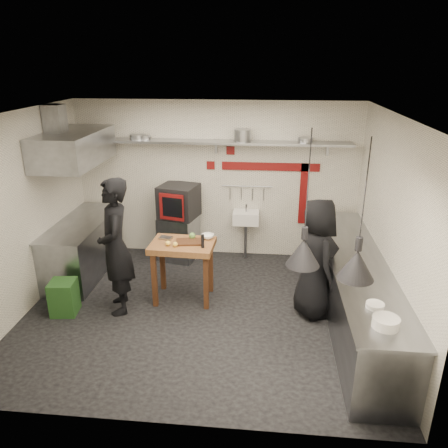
# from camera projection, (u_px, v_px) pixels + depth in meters

# --- Properties ---
(floor) EXTENTS (5.00, 5.00, 0.00)m
(floor) POSITION_uv_depth(u_px,v_px,m) (201.00, 311.00, 6.35)
(floor) COLOR black
(floor) RESTS_ON ground
(ceiling) EXTENTS (5.00, 5.00, 0.00)m
(ceiling) POSITION_uv_depth(u_px,v_px,m) (196.00, 115.00, 5.35)
(ceiling) COLOR beige
(ceiling) RESTS_ON floor
(wall_back) EXTENTS (5.00, 0.04, 2.80)m
(wall_back) POSITION_uv_depth(u_px,v_px,m) (217.00, 181.00, 7.80)
(wall_back) COLOR beige
(wall_back) RESTS_ON floor
(wall_front) EXTENTS (5.00, 0.04, 2.80)m
(wall_front) POSITION_uv_depth(u_px,v_px,m) (163.00, 303.00, 3.90)
(wall_front) COLOR beige
(wall_front) RESTS_ON floor
(wall_left) EXTENTS (0.04, 4.20, 2.80)m
(wall_left) POSITION_uv_depth(u_px,v_px,m) (21.00, 215.00, 6.08)
(wall_left) COLOR beige
(wall_left) RESTS_ON floor
(wall_right) EXTENTS (0.04, 4.20, 2.80)m
(wall_right) POSITION_uv_depth(u_px,v_px,m) (390.00, 228.00, 5.62)
(wall_right) COLOR beige
(wall_right) RESTS_ON floor
(red_band_horiz) EXTENTS (1.70, 0.02, 0.14)m
(red_band_horiz) POSITION_uv_depth(u_px,v_px,m) (270.00, 167.00, 7.60)
(red_band_horiz) COLOR maroon
(red_band_horiz) RESTS_ON wall_back
(red_band_vert) EXTENTS (0.14, 0.02, 1.10)m
(red_band_vert) POSITION_uv_depth(u_px,v_px,m) (303.00, 194.00, 7.71)
(red_band_vert) COLOR maroon
(red_band_vert) RESTS_ON wall_back
(red_tile_a) EXTENTS (0.14, 0.02, 0.14)m
(red_tile_a) POSITION_uv_depth(u_px,v_px,m) (231.00, 151.00, 7.57)
(red_tile_a) COLOR maroon
(red_tile_a) RESTS_ON wall_back
(red_tile_b) EXTENTS (0.14, 0.02, 0.14)m
(red_tile_b) POSITION_uv_depth(u_px,v_px,m) (211.00, 165.00, 7.70)
(red_tile_b) COLOR maroon
(red_tile_b) RESTS_ON wall_back
(back_shelf) EXTENTS (4.60, 0.34, 0.04)m
(back_shelf) POSITION_uv_depth(u_px,v_px,m) (215.00, 142.00, 7.38)
(back_shelf) COLOR gray
(back_shelf) RESTS_ON wall_back
(shelf_bracket_left) EXTENTS (0.04, 0.06, 0.24)m
(shelf_bracket_left) POSITION_uv_depth(u_px,v_px,m) (110.00, 144.00, 7.73)
(shelf_bracket_left) COLOR gray
(shelf_bracket_left) RESTS_ON wall_back
(shelf_bracket_mid) EXTENTS (0.04, 0.06, 0.24)m
(shelf_bracket_mid) POSITION_uv_depth(u_px,v_px,m) (216.00, 146.00, 7.56)
(shelf_bracket_mid) COLOR gray
(shelf_bracket_mid) RESTS_ON wall_back
(shelf_bracket_right) EXTENTS (0.04, 0.06, 0.24)m
(shelf_bracket_right) POSITION_uv_depth(u_px,v_px,m) (328.00, 148.00, 7.38)
(shelf_bracket_right) COLOR gray
(shelf_bracket_right) RESTS_ON wall_back
(pan_far_left) EXTENTS (0.33, 0.33, 0.09)m
(pan_far_left) POSITION_uv_depth(u_px,v_px,m) (137.00, 137.00, 7.48)
(pan_far_left) COLOR gray
(pan_far_left) RESTS_ON back_shelf
(pan_mid_left) EXTENTS (0.28, 0.28, 0.07)m
(pan_mid_left) POSITION_uv_depth(u_px,v_px,m) (145.00, 138.00, 7.47)
(pan_mid_left) COLOR gray
(pan_mid_left) RESTS_ON back_shelf
(stock_pot) EXTENTS (0.34, 0.34, 0.20)m
(stock_pot) POSITION_uv_depth(u_px,v_px,m) (242.00, 135.00, 7.30)
(stock_pot) COLOR gray
(stock_pot) RESTS_ON back_shelf
(pan_right) EXTENTS (0.30, 0.30, 0.08)m
(pan_right) POSITION_uv_depth(u_px,v_px,m) (305.00, 140.00, 7.22)
(pan_right) COLOR gray
(pan_right) RESTS_ON back_shelf
(oven_stand) EXTENTS (0.74, 0.69, 0.80)m
(oven_stand) POSITION_uv_depth(u_px,v_px,m) (179.00, 238.00, 7.92)
(oven_stand) COLOR gray
(oven_stand) RESTS_ON floor
(combi_oven) EXTENTS (0.74, 0.71, 0.58)m
(combi_oven) POSITION_uv_depth(u_px,v_px,m) (179.00, 201.00, 7.69)
(combi_oven) COLOR black
(combi_oven) RESTS_ON oven_stand
(oven_door) EXTENTS (0.44, 0.13, 0.46)m
(oven_door) POSITION_uv_depth(u_px,v_px,m) (172.00, 207.00, 7.38)
(oven_door) COLOR maroon
(oven_door) RESTS_ON combi_oven
(oven_glass) EXTENTS (0.36, 0.10, 0.34)m
(oven_glass) POSITION_uv_depth(u_px,v_px,m) (172.00, 207.00, 7.37)
(oven_glass) COLOR black
(oven_glass) RESTS_ON oven_door
(hand_sink) EXTENTS (0.46, 0.34, 0.22)m
(hand_sink) POSITION_uv_depth(u_px,v_px,m) (246.00, 218.00, 7.81)
(hand_sink) COLOR white
(hand_sink) RESTS_ON wall_back
(sink_tap) EXTENTS (0.03, 0.03, 0.14)m
(sink_tap) POSITION_uv_depth(u_px,v_px,m) (246.00, 208.00, 7.74)
(sink_tap) COLOR gray
(sink_tap) RESTS_ON hand_sink
(sink_drain) EXTENTS (0.06, 0.06, 0.66)m
(sink_drain) POSITION_uv_depth(u_px,v_px,m) (246.00, 241.00, 7.93)
(sink_drain) COLOR gray
(sink_drain) RESTS_ON floor
(utensil_rail) EXTENTS (0.90, 0.02, 0.02)m
(utensil_rail) POSITION_uv_depth(u_px,v_px,m) (247.00, 186.00, 7.74)
(utensil_rail) COLOR gray
(utensil_rail) RESTS_ON wall_back
(counter_right) EXTENTS (0.70, 3.80, 0.90)m
(counter_right) POSITION_uv_depth(u_px,v_px,m) (355.00, 291.00, 5.99)
(counter_right) COLOR gray
(counter_right) RESTS_ON floor
(counter_right_top) EXTENTS (0.76, 3.90, 0.03)m
(counter_right_top) POSITION_uv_depth(u_px,v_px,m) (358.00, 261.00, 5.82)
(counter_right_top) COLOR gray
(counter_right_top) RESTS_ON counter_right
(plate_stack) EXTENTS (0.35, 0.35, 0.11)m
(plate_stack) POSITION_uv_depth(u_px,v_px,m) (386.00, 322.00, 4.34)
(plate_stack) COLOR white
(plate_stack) RESTS_ON counter_right_top
(small_bowl_right) EXTENTS (0.26, 0.26, 0.05)m
(small_bowl_right) POSITION_uv_depth(u_px,v_px,m) (375.00, 305.00, 4.70)
(small_bowl_right) COLOR white
(small_bowl_right) RESTS_ON counter_right_top
(counter_left) EXTENTS (0.70, 1.90, 0.90)m
(counter_left) POSITION_uv_depth(u_px,v_px,m) (83.00, 248.00, 7.36)
(counter_left) COLOR gray
(counter_left) RESTS_ON floor
(counter_left_top) EXTENTS (0.76, 2.00, 0.03)m
(counter_left_top) POSITION_uv_depth(u_px,v_px,m) (80.00, 222.00, 7.20)
(counter_left_top) COLOR gray
(counter_left_top) RESTS_ON counter_left
(extractor_hood) EXTENTS (0.78, 1.60, 0.50)m
(extractor_hood) POSITION_uv_depth(u_px,v_px,m) (74.00, 148.00, 6.76)
(extractor_hood) COLOR gray
(extractor_hood) RESTS_ON ceiling
(hood_duct) EXTENTS (0.28, 0.28, 0.50)m
(hood_duct) POSITION_uv_depth(u_px,v_px,m) (55.00, 121.00, 6.64)
(hood_duct) COLOR gray
(hood_duct) RESTS_ON ceiling
(green_bin) EXTENTS (0.39, 0.39, 0.50)m
(green_bin) POSITION_uv_depth(u_px,v_px,m) (64.00, 297.00, 6.23)
(green_bin) COLOR #224E1D
(green_bin) RESTS_ON floor
(prep_table) EXTENTS (0.95, 0.68, 0.92)m
(prep_table) POSITION_uv_depth(u_px,v_px,m) (183.00, 271.00, 6.55)
(prep_table) COLOR brown
(prep_table) RESTS_ON floor
(cutting_board) EXTENTS (0.40, 0.31, 0.02)m
(cutting_board) POSITION_uv_depth(u_px,v_px,m) (189.00, 242.00, 6.38)
(cutting_board) COLOR #462614
(cutting_board) RESTS_ON prep_table
(pepper_mill) EXTENTS (0.05, 0.05, 0.20)m
(pepper_mill) POSITION_uv_depth(u_px,v_px,m) (203.00, 241.00, 6.19)
(pepper_mill) COLOR black
(pepper_mill) RESTS_ON prep_table
(lemon_a) EXTENTS (0.08, 0.08, 0.07)m
(lemon_a) POSITION_uv_depth(u_px,v_px,m) (168.00, 243.00, 6.27)
(lemon_a) COLOR yellow
(lemon_a) RESTS_ON prep_table
(lemon_b) EXTENTS (0.08, 0.08, 0.07)m
(lemon_b) POSITION_uv_depth(u_px,v_px,m) (175.00, 244.00, 6.23)
(lemon_b) COLOR yellow
(lemon_b) RESTS_ON prep_table
(veg_ball) EXTENTS (0.13, 0.13, 0.10)m
(veg_ball) POSITION_uv_depth(u_px,v_px,m) (192.00, 236.00, 6.50)
(veg_ball) COLOR #598939
(veg_ball) RESTS_ON prep_table
(steel_tray) EXTENTS (0.21, 0.16, 0.03)m
(steel_tray) POSITION_uv_depth(u_px,v_px,m) (166.00, 238.00, 6.52)
(steel_tray) COLOR gray
(steel_tray) RESTS_ON prep_table
(bowl) EXTENTS (0.24, 0.24, 0.06)m
(bowl) POSITION_uv_depth(u_px,v_px,m) (208.00, 236.00, 6.53)
(bowl) COLOR white
(bowl) RESTS_ON prep_table
(heat_lamp_near) EXTENTS (0.50, 0.50, 1.52)m
(heat_lamp_near) POSITION_uv_depth(u_px,v_px,m) (307.00, 200.00, 4.62)
(heat_lamp_near) COLOR black
(heat_lamp_near) RESTS_ON ceiling
(heat_lamp_far) EXTENTS (0.45, 0.45, 1.41)m
(heat_lamp_far) POSITION_uv_depth(u_px,v_px,m) (363.00, 212.00, 4.11)
(heat_lamp_far) COLOR black
(heat_lamp_far) RESTS_ON ceiling
(chef_left) EXTENTS (0.69, 0.84, 1.97)m
(chef_left) POSITION_uv_depth(u_px,v_px,m) (116.00, 247.00, 6.08)
(chef_left) COLOR black
(chef_left) RESTS_ON floor
(chef_right) EXTENTS (0.78, 0.97, 1.72)m
(chef_right) POSITION_uv_depth(u_px,v_px,m) (316.00, 259.00, 6.02)
(chef_right) COLOR black
(chef_right) RESTS_ON floor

